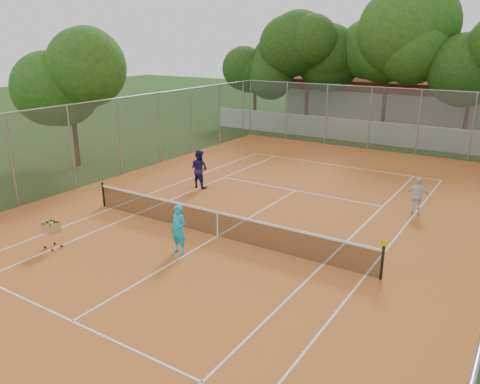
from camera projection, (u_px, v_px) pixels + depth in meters
The scene contains 12 objects.
ground at pixel (218, 237), 16.97m from camera, with size 120.00×120.00×0.00m, color #19360E.
court_pad at pixel (218, 237), 16.97m from camera, with size 18.00×34.00×0.02m, color #BF6125.
court_lines at pixel (218, 236), 16.96m from camera, with size 10.98×23.78×0.01m, color white.
tennis_net at pixel (218, 224), 16.81m from camera, with size 11.88×0.10×0.98m, color black.
perimeter_fence at pixel (217, 184), 16.35m from camera, with size 18.00×34.00×4.00m, color slate.
boundary_wall at pixel (378, 133), 31.96m from camera, with size 26.00×0.30×1.50m, color silver.
clubhouse at pixel (391, 96), 40.54m from camera, with size 16.40×9.00×4.40m, color beige.
tropical_trees at pixel (396, 67), 33.04m from camera, with size 29.00×19.00×10.00m, color #15360D.
player_near at pixel (179, 230), 15.38m from camera, with size 0.61×0.40×1.69m, color #1AB4E0.
player_far_left at pixel (199, 169), 22.33m from camera, with size 0.89×0.70×1.84m, color #211A50.
player_far_right at pixel (418, 196), 18.84m from camera, with size 0.92×0.38×1.56m, color silver.
ball_hopper at pixel (52, 234), 15.84m from camera, with size 0.49×0.49×1.02m, color silver.
Camera 1 is at (9.10, -12.73, 6.81)m, focal length 35.00 mm.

